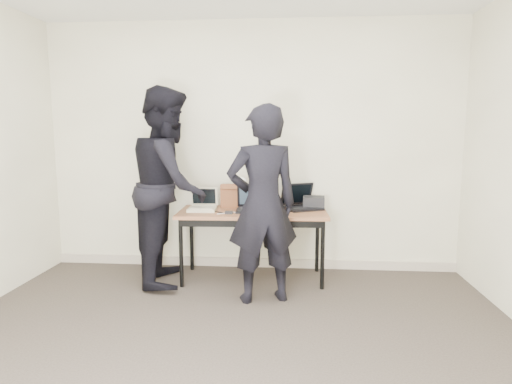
# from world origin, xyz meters

# --- Properties ---
(room) EXTENTS (4.60, 4.60, 2.80)m
(room) POSITION_xyz_m (0.00, 0.00, 1.35)
(room) COLOR #3C342E
(room) RESTS_ON ground
(desk) EXTENTS (1.52, 0.70, 0.72)m
(desk) POSITION_xyz_m (0.05, 1.83, 0.66)
(desk) COLOR brown
(desk) RESTS_ON ground
(laptop_beige) EXTENTS (0.29, 0.28, 0.23)m
(laptop_beige) POSITION_xyz_m (-0.47, 1.84, 0.77)
(laptop_beige) COLOR #BEB798
(laptop_beige) RESTS_ON desk
(laptop_center) EXTENTS (0.35, 0.34, 0.26)m
(laptop_center) POSITION_xyz_m (0.05, 1.86, 0.78)
(laptop_center) COLOR black
(laptop_center) RESTS_ON desk
(laptop_right) EXTENTS (0.47, 0.46, 0.26)m
(laptop_right) POSITION_xyz_m (0.54, 2.01, 0.78)
(laptop_right) COLOR black
(laptop_right) RESTS_ON desk
(leather_satchel) EXTENTS (0.37, 0.20, 0.25)m
(leather_satchel) POSITION_xyz_m (-0.13, 2.06, 0.85)
(leather_satchel) COLOR brown
(leather_satchel) RESTS_ON desk
(tissue) EXTENTS (0.13, 0.10, 0.08)m
(tissue) POSITION_xyz_m (-0.10, 2.07, 1.00)
(tissue) COLOR white
(tissue) RESTS_ON leather_satchel
(equipment_box) EXTENTS (0.23, 0.20, 0.13)m
(equipment_box) POSITION_xyz_m (0.68, 2.03, 0.78)
(equipment_box) COLOR black
(equipment_box) RESTS_ON desk
(power_brick) EXTENTS (0.07, 0.05, 0.03)m
(power_brick) POSITION_xyz_m (-0.17, 1.67, 0.73)
(power_brick) COLOR black
(power_brick) RESTS_ON desk
(cables) EXTENTS (1.15, 0.46, 0.01)m
(cables) POSITION_xyz_m (0.10, 1.86, 0.72)
(cables) COLOR black
(cables) RESTS_ON desk
(person_typist) EXTENTS (0.74, 0.60, 1.76)m
(person_typist) POSITION_xyz_m (0.18, 1.29, 0.88)
(person_typist) COLOR black
(person_typist) RESTS_ON ground
(person_observer) EXTENTS (0.88, 1.06, 1.96)m
(person_observer) POSITION_xyz_m (-0.79, 1.76, 0.98)
(person_observer) COLOR black
(person_observer) RESTS_ON ground
(baseboard) EXTENTS (4.50, 0.03, 0.10)m
(baseboard) POSITION_xyz_m (0.00, 2.23, 0.05)
(baseboard) COLOR #B9AC99
(baseboard) RESTS_ON ground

